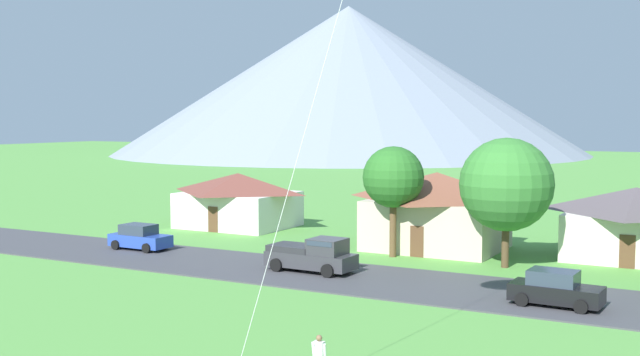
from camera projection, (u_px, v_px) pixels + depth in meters
The scene contains 10 objects.
road_strip at pixel (489, 293), 39.54m from camera, with size 160.00×7.90×0.08m, color #424247.
mountain_central_ridge at pixel (349, 80), 189.70m from camera, with size 113.75×113.75×35.65m, color gray.
house_left_center at pixel (238, 199), 63.45m from camera, with size 9.05×7.46×4.38m.
house_right_center at pixel (437, 209), 52.80m from camera, with size 9.19×7.73×5.22m.
house_rightmost at pixel (636, 222), 49.24m from camera, with size 8.63×8.10×4.52m.
tree_near_left at pixel (506, 185), 46.04m from camera, with size 5.55×5.55×7.74m.
tree_center at pixel (393, 178), 49.58m from camera, with size 3.93×3.93×7.10m.
parked_car_black_mid_west at pixel (555, 289), 36.64m from camera, with size 4.28×2.24×1.68m.
parked_car_blue_east_end at pixel (140, 238), 52.28m from camera, with size 4.22×2.11×1.68m.
pickup_truck_charcoal_west_side at pixel (313, 255), 44.70m from camera, with size 5.27×2.46×1.99m.
Camera 1 is at (11.02, -12.32, 8.96)m, focal length 43.80 mm.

